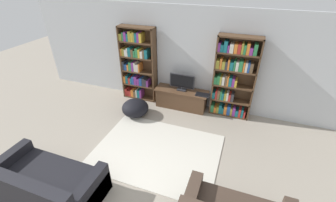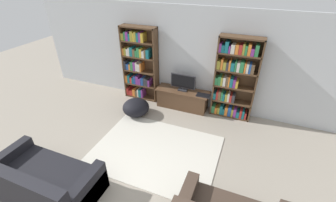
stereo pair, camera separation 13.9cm
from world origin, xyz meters
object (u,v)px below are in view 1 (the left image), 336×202
Objects in this scene: bookshelf_left at (137,64)px; bookshelf_right at (233,78)px; tv_stand at (181,99)px; laptop at (203,95)px; couch_left_sectional at (45,185)px; beanbag_ottoman at (135,108)px; television at (182,82)px.

bookshelf_left is 2.57m from bookshelf_right.
bookshelf_left is at bearing 175.06° from tv_stand.
bookshelf_left is 1.98m from laptop.
couch_left_sectional is 2.69× the size of beanbag_ottoman.
beanbag_ottoman is at bearing -155.94° from laptop.
couch_left_sectional is (-2.53, -3.57, -0.75)m from bookshelf_right.
tv_stand is (-1.24, -0.11, -0.76)m from bookshelf_right.
couch_left_sectional is (-1.29, -3.47, -0.49)m from television.
laptop reaches higher than beanbag_ottoman.
bookshelf_left is 1.25m from beanbag_ottoman.
beanbag_ottoman is at bearing 83.88° from couch_left_sectional.
bookshelf_left is at bearing 90.67° from couch_left_sectional.
beanbag_ottoman is (-2.24, -0.89, -0.81)m from bookshelf_right.
beanbag_ottoman is (-1.00, -0.79, -0.55)m from television.
bookshelf_right is 0.84m from laptop.
television reaches higher than laptop.
laptop is at bearing -164.14° from bookshelf_right.
bookshelf_left reaches higher than couch_left_sectional.
couch_left_sectional is at bearing -89.33° from bookshelf_left.
bookshelf_right is 1.45× the size of tv_stand.
bookshelf_left is 1.45× the size of tv_stand.
couch_left_sectional reaches higher than laptop.
laptop is 0.52× the size of beanbag_ottoman.
laptop is (1.91, -0.19, -0.49)m from bookshelf_left.
bookshelf_right is 1.27m from television.
television is at bearing 172.12° from laptop.
laptop is (0.58, -0.07, 0.27)m from tv_stand.
television is at bearing 90.00° from tv_stand.
tv_stand is 0.50m from television.
television is 3.73m from couch_left_sectional.
couch_left_sectional is (-1.29, -3.46, 0.01)m from tv_stand.
couch_left_sectional reaches higher than tv_stand.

